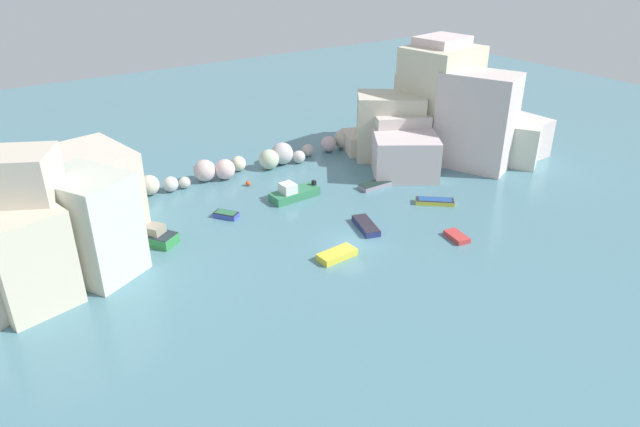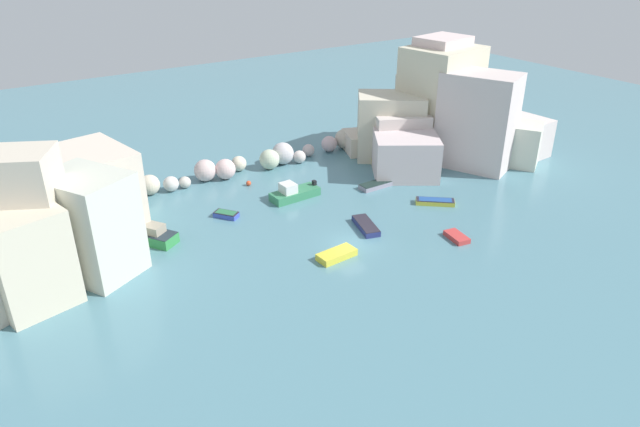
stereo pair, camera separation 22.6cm
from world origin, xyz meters
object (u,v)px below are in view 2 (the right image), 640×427
at_px(channel_buoy, 249,183).
at_px(moored_boat_4, 294,193).
at_px(moored_boat_0, 377,159).
at_px(moored_boat_5, 457,237).
at_px(moored_boat_1, 435,202).
at_px(moored_boat_8, 226,214).
at_px(moored_boat_2, 150,235).
at_px(moored_boat_6, 337,255).
at_px(moored_boat_3, 366,226).
at_px(moored_boat_7, 377,185).

height_order(channel_buoy, moored_boat_4, moored_boat_4).
xyz_separation_m(moored_boat_0, moored_boat_5, (-6.04, -19.35, -0.23)).
distance_m(moored_boat_1, moored_boat_8, 21.75).
bearing_deg(moored_boat_8, moored_boat_2, 58.80).
xyz_separation_m(moored_boat_5, moored_boat_6, (-11.27, 3.49, 0.08)).
xyz_separation_m(moored_boat_3, moored_boat_7, (7.15, 7.15, -0.02)).
xyz_separation_m(moored_boat_1, moored_boat_7, (-2.29, 6.87, -0.00)).
xyz_separation_m(channel_buoy, moored_boat_3, (4.62, -15.52, 0.01)).
height_order(moored_boat_5, moored_boat_6, moored_boat_6).
height_order(moored_boat_4, moored_boat_8, moored_boat_4).
bearing_deg(moored_boat_6, moored_boat_3, -155.56).
bearing_deg(moored_boat_7, moored_boat_2, 175.30).
height_order(moored_boat_6, moored_boat_8, moored_boat_6).
relative_size(moored_boat_0, moored_boat_7, 1.31).
distance_m(channel_buoy, moored_boat_6, 18.45).
height_order(moored_boat_2, moored_boat_7, moored_boat_2).
height_order(moored_boat_3, moored_boat_5, moored_boat_3).
relative_size(moored_boat_4, moored_boat_6, 1.51).
xyz_separation_m(moored_boat_4, moored_boat_6, (-3.35, -12.67, -0.34)).
xyz_separation_m(moored_boat_5, moored_boat_8, (-15.88, 16.15, 0.06)).
bearing_deg(moored_boat_4, moored_boat_1, 139.03).
height_order(moored_boat_3, moored_boat_7, moored_boat_3).
xyz_separation_m(moored_boat_3, moored_boat_4, (-2.17, 9.76, 0.35)).
xyz_separation_m(moored_boat_1, moored_boat_3, (-9.44, -0.28, 0.01)).
bearing_deg(moored_boat_6, moored_boat_7, -144.88).
bearing_deg(channel_buoy, moored_boat_0, -8.90).
relative_size(channel_buoy, moored_boat_0, 0.11).
bearing_deg(moored_boat_8, moored_boat_6, 164.50).
relative_size(moored_boat_4, moored_boat_5, 2.01).
bearing_deg(moored_boat_4, moored_boat_0, -168.86).
distance_m(moored_boat_2, moored_boat_6, 17.43).
distance_m(moored_boat_4, moored_boat_6, 13.11).
relative_size(moored_boat_6, moored_boat_7, 0.87).
bearing_deg(moored_boat_4, moored_boat_6, 73.44).
relative_size(moored_boat_2, moored_boat_3, 1.26).
xyz_separation_m(moored_boat_2, moored_boat_5, (23.85, -15.55, -0.44)).
bearing_deg(moored_boat_1, moored_boat_4, -178.69).
bearing_deg(moored_boat_5, channel_buoy, -144.50).
distance_m(moored_boat_4, moored_boat_7, 9.69).
height_order(moored_boat_1, moored_boat_3, moored_boat_3).
bearing_deg(moored_boat_7, channel_buoy, 144.39).
bearing_deg(moored_boat_4, moored_boat_8, -1.64).
distance_m(channel_buoy, moored_boat_0, 16.60).
distance_m(moored_boat_3, moored_boat_8, 14.07).
bearing_deg(channel_buoy, moored_boat_1, -47.32).
bearing_deg(moored_boat_3, moored_boat_5, 58.64).
distance_m(moored_boat_3, moored_boat_7, 10.11).
bearing_deg(moored_boat_0, moored_boat_6, -19.47).
relative_size(moored_boat_0, moored_boat_1, 1.40).
distance_m(channel_buoy, moored_boat_3, 16.19).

